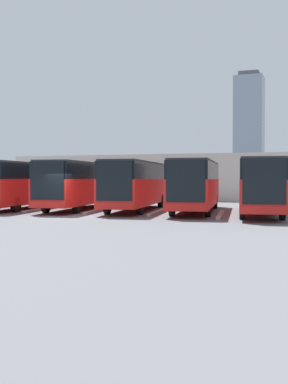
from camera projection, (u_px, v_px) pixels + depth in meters
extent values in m
plane|color=#5B5B60|center=(65.00, 217.00, 28.04)|extent=(600.00, 600.00, 0.00)
cube|color=red|center=(260.00, 193.00, 29.56)|extent=(4.10, 12.07, 1.73)
cube|color=black|center=(260.00, 171.00, 29.52)|extent=(4.04, 11.89, 1.06)
cube|color=black|center=(264.00, 181.00, 23.72)|extent=(2.10, 0.35, 2.29)
cube|color=red|center=(264.00, 210.00, 23.76)|extent=(2.27, 0.39, 0.40)
cube|color=#333338|center=(260.00, 161.00, 29.50)|extent=(3.93, 11.59, 0.12)
cylinder|color=black|center=(282.00, 211.00, 25.78)|extent=(0.44, 1.04, 1.00)
cylinder|color=black|center=(242.00, 210.00, 26.20)|extent=(0.44, 1.04, 1.00)
cylinder|color=black|center=(274.00, 203.00, 32.97)|extent=(0.44, 1.04, 1.00)
cylinder|color=black|center=(242.00, 203.00, 33.39)|extent=(0.44, 1.04, 1.00)
cube|color=#9E9E99|center=(220.00, 215.00, 28.65)|extent=(1.06, 5.64, 0.15)
cube|color=red|center=(196.00, 192.00, 31.70)|extent=(4.10, 12.07, 1.73)
cube|color=black|center=(196.00, 171.00, 31.65)|extent=(4.04, 11.89, 1.06)
cube|color=black|center=(185.00, 181.00, 25.85)|extent=(2.10, 0.35, 2.29)
cube|color=red|center=(185.00, 208.00, 25.89)|extent=(2.27, 0.39, 0.40)
cube|color=#333338|center=(196.00, 162.00, 31.63)|extent=(3.93, 11.59, 0.12)
cylinder|color=black|center=(208.00, 208.00, 27.91)|extent=(0.44, 1.04, 1.00)
cylinder|color=black|center=(172.00, 208.00, 28.34)|extent=(0.44, 1.04, 1.00)
cylinder|color=black|center=(215.00, 202.00, 35.11)|extent=(0.44, 1.04, 1.00)
cylinder|color=black|center=(186.00, 202.00, 35.53)|extent=(0.44, 1.04, 1.00)
cube|color=#9E9E99|center=(157.00, 212.00, 30.78)|extent=(1.06, 5.64, 0.15)
cube|color=red|center=(137.00, 191.00, 33.19)|extent=(4.10, 12.07, 1.73)
cube|color=black|center=(137.00, 171.00, 33.14)|extent=(4.04, 11.89, 1.06)
cube|color=black|center=(114.00, 181.00, 27.34)|extent=(2.10, 0.35, 2.29)
cube|color=red|center=(114.00, 206.00, 27.38)|extent=(2.27, 0.39, 0.40)
cube|color=#333338|center=(137.00, 163.00, 33.12)|extent=(3.93, 11.59, 0.12)
cylinder|color=black|center=(140.00, 207.00, 29.40)|extent=(0.44, 1.04, 1.00)
cylinder|color=black|center=(107.00, 206.00, 29.83)|extent=(0.44, 1.04, 1.00)
cylinder|color=black|center=(161.00, 201.00, 36.60)|extent=(0.44, 1.04, 1.00)
cylinder|color=black|center=(134.00, 201.00, 37.02)|extent=(0.44, 1.04, 1.00)
cube|color=#9E9E99|center=(98.00, 210.00, 32.27)|extent=(1.06, 5.64, 0.15)
cube|color=red|center=(80.00, 191.00, 34.36)|extent=(4.10, 12.07, 1.73)
cube|color=black|center=(80.00, 171.00, 34.32)|extent=(4.04, 11.89, 1.06)
cube|color=black|center=(47.00, 181.00, 28.52)|extent=(2.10, 0.35, 2.29)
cube|color=red|center=(47.00, 205.00, 28.56)|extent=(2.27, 0.39, 0.40)
cube|color=#333338|center=(80.00, 163.00, 34.30)|extent=(3.93, 11.59, 0.12)
cylinder|color=black|center=(77.00, 205.00, 30.58)|extent=(0.44, 1.04, 1.00)
cylinder|color=black|center=(46.00, 205.00, 31.00)|extent=(0.44, 1.04, 1.00)
cylinder|color=black|center=(108.00, 200.00, 37.77)|extent=(0.44, 1.04, 1.00)
cylinder|color=black|center=(83.00, 200.00, 38.19)|extent=(0.44, 1.04, 1.00)
cube|color=#9E9E99|center=(41.00, 209.00, 33.45)|extent=(1.06, 5.64, 0.15)
cube|color=red|center=(26.00, 191.00, 35.29)|extent=(4.10, 12.07, 1.73)
cube|color=black|center=(25.00, 172.00, 35.25)|extent=(4.04, 11.89, 1.06)
cube|color=#333338|center=(25.00, 164.00, 35.23)|extent=(3.93, 11.59, 0.12)
cylinder|color=black|center=(16.00, 205.00, 31.51)|extent=(0.44, 1.04, 1.00)
cylinder|color=black|center=(58.00, 200.00, 38.70)|extent=(0.44, 1.04, 1.00)
cylinder|color=black|center=(34.00, 199.00, 39.13)|extent=(0.44, 1.04, 1.00)
cylinder|color=black|center=(17.00, 198.00, 40.59)|extent=(0.44, 1.04, 1.00)
cube|color=beige|center=(183.00, 177.00, 52.53)|extent=(34.80, 11.98, 4.57)
cube|color=silver|center=(199.00, 161.00, 59.50)|extent=(34.80, 3.00, 0.24)
cylinder|color=slate|center=(113.00, 178.00, 64.75)|extent=(0.20, 0.20, 4.32)
cube|color=#7F8EA3|center=(249.00, 129.00, 253.00)|extent=(14.72, 14.72, 54.92)
cube|color=#4C4C51|center=(249.00, 75.00, 252.11)|extent=(10.31, 10.31, 2.40)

